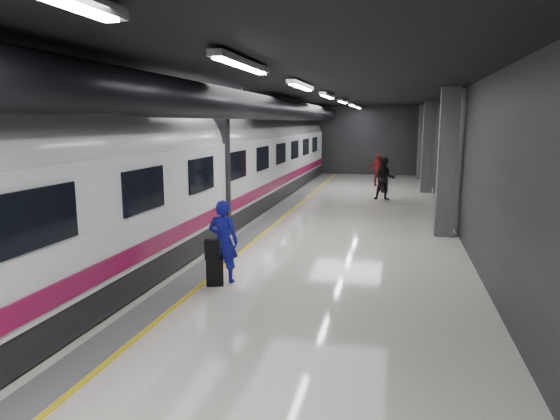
# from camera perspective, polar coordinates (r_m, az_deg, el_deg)

# --- Properties ---
(ground) EXTENTS (40.00, 40.00, 0.00)m
(ground) POSITION_cam_1_polar(r_m,az_deg,el_deg) (14.65, 0.73, -3.68)
(ground) COLOR silver
(ground) RESTS_ON ground
(platform_hall) EXTENTS (10.02, 40.02, 4.51)m
(platform_hall) POSITION_cam_1_polar(r_m,az_deg,el_deg) (15.23, 0.47, 10.27)
(platform_hall) COLOR black
(platform_hall) RESTS_ON ground
(train) EXTENTS (3.05, 38.00, 4.05)m
(train) POSITION_cam_1_polar(r_m,az_deg,el_deg) (15.33, -11.23, 4.58)
(train) COLOR black
(train) RESTS_ON ground
(traveler_main) EXTENTS (0.68, 0.46, 1.82)m
(traveler_main) POSITION_cam_1_polar(r_m,az_deg,el_deg) (10.95, -6.49, -3.57)
(traveler_main) COLOR #161AAA
(traveler_main) RESTS_ON ground
(suitcase_main) EXTENTS (0.42, 0.33, 0.59)m
(suitcase_main) POSITION_cam_1_polar(r_m,az_deg,el_deg) (10.88, -7.45, -7.03)
(suitcase_main) COLOR black
(suitcase_main) RESTS_ON ground
(shoulder_bag) EXTENTS (0.34, 0.23, 0.42)m
(shoulder_bag) POSITION_cam_1_polar(r_m,az_deg,el_deg) (10.71, -7.73, -4.48)
(shoulder_bag) COLOR black
(shoulder_bag) RESTS_ON suitcase_main
(traveler_far_a) EXTENTS (1.00, 0.81, 1.94)m
(traveler_far_a) POSITION_cam_1_polar(r_m,az_deg,el_deg) (22.95, 11.86, 3.54)
(traveler_far_a) COLOR black
(traveler_far_a) RESTS_ON ground
(traveler_far_b) EXTENTS (1.07, 0.58, 1.74)m
(traveler_far_b) POSITION_cam_1_polar(r_m,az_deg,el_deg) (27.99, 11.10, 4.50)
(traveler_far_b) COLOR maroon
(traveler_far_b) RESTS_ON ground
(suitcase_far) EXTENTS (0.34, 0.28, 0.44)m
(suitcase_far) POSITION_cam_1_polar(r_m,az_deg,el_deg) (25.39, 11.82, 2.45)
(suitcase_far) COLOR black
(suitcase_far) RESTS_ON ground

